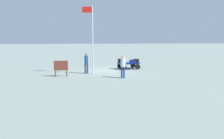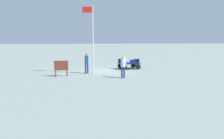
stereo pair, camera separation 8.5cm
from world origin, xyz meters
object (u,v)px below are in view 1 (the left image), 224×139
object	(u,v)px
luggage_cart	(128,64)
suitcase_navy	(133,62)
suitcase_tan	(136,61)
worker_trailing	(86,62)
worker_lead	(123,65)
suitcase_grey	(134,61)
flagpole	(92,36)
signboard	(61,66)
suitcase_dark	(121,61)

from	to	relation	value
luggage_cart	suitcase_navy	bearing A→B (deg)	117.91
suitcase_tan	luggage_cart	bearing A→B (deg)	-24.32
worker_trailing	worker_lead	bearing A→B (deg)	140.81
suitcase_grey	flagpole	world-z (taller)	flagpole
suitcase_tan	suitcase_navy	bearing A→B (deg)	36.02
suitcase_grey	worker_trailing	xyz separation A→B (m)	(4.58, 2.43, 0.24)
suitcase_navy	flagpole	world-z (taller)	flagpole
suitcase_navy	signboard	xyz separation A→B (m)	(6.26, 3.19, 0.04)
worker_trailing	signboard	size ratio (longest dim) A/B	1.36
worker_trailing	suitcase_grey	bearing A→B (deg)	-152.08
suitcase_dark	suitcase_tan	xyz separation A→B (m)	(-1.42, 0.27, -0.00)
luggage_cart	worker_lead	bearing A→B (deg)	77.25
suitcase_dark	flagpole	bearing A→B (deg)	43.81
suitcase_grey	signboard	world-z (taller)	signboard
luggage_cart	worker_trailing	distance (m)	4.69
suitcase_dark	suitcase_grey	size ratio (longest dim) A/B	0.95
luggage_cart	suitcase_grey	xyz separation A→B (m)	(-0.60, -0.03, 0.30)
suitcase_navy	worker_trailing	world-z (taller)	worker_trailing
suitcase_navy	worker_lead	world-z (taller)	worker_lead
luggage_cart	suitcase_grey	distance (m)	0.67
suitcase_dark	signboard	xyz separation A→B (m)	(5.23, 3.74, 0.01)
worker_trailing	suitcase_navy	bearing A→B (deg)	-157.33
suitcase_grey	worker_lead	size ratio (longest dim) A/B	0.39
suitcase_dark	worker_lead	bearing A→B (deg)	85.51
suitcase_dark	signboard	size ratio (longest dim) A/B	0.52
signboard	suitcase_grey	bearing A→B (deg)	-149.73
suitcase_dark	worker_trailing	xyz separation A→B (m)	(3.28, 2.35, 0.19)
luggage_cart	flagpole	xyz separation A→B (m)	(3.48, 2.71, 2.80)
worker_lead	flagpole	distance (m)	3.85
worker_trailing	flagpole	bearing A→B (deg)	148.44
worker_lead	worker_trailing	distance (m)	3.75
luggage_cart	suitcase_dark	world-z (taller)	suitcase_dark
flagpole	signboard	size ratio (longest dim) A/B	4.45
suitcase_dark	worker_trailing	distance (m)	4.04
luggage_cart	suitcase_grey	size ratio (longest dim) A/B	3.22
signboard	suitcase_tan	bearing A→B (deg)	-152.45
suitcase_tan	worker_trailing	distance (m)	5.14
luggage_cart	suitcase_dark	bearing A→B (deg)	4.01
worker_trailing	flagpole	size ratio (longest dim) A/B	0.31
luggage_cart	worker_trailing	bearing A→B (deg)	31.05
luggage_cart	flagpole	world-z (taller)	flagpole
suitcase_grey	signboard	distance (m)	7.57
suitcase_navy	suitcase_tan	distance (m)	0.48
worker_lead	signboard	distance (m)	4.97
suitcase_navy	suitcase_tan	size ratio (longest dim) A/B	1.21
suitcase_navy	worker_lead	bearing A→B (deg)	71.46
suitcase_navy	flagpole	size ratio (longest dim) A/B	0.10
suitcase_grey	worker_lead	world-z (taller)	worker_lead
suitcase_navy	signboard	size ratio (longest dim) A/B	0.46
suitcase_grey	flagpole	bearing A→B (deg)	33.87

